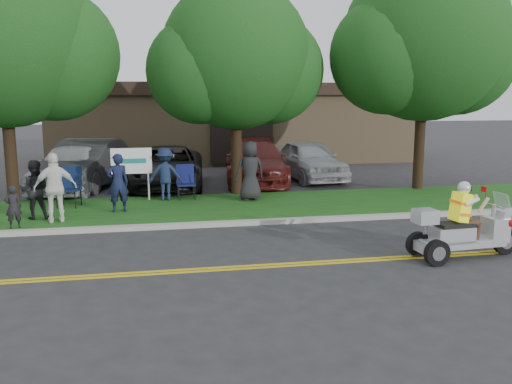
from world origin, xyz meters
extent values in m
plane|color=#28282B|center=(0.00, 0.00, 0.00)|extent=(120.00, 120.00, 0.00)
cube|color=gold|center=(0.00, -0.58, 0.01)|extent=(60.00, 0.10, 0.01)
cube|color=gold|center=(0.00, -0.42, 0.01)|extent=(60.00, 0.10, 0.01)
cube|color=#A8A89E|center=(0.00, 3.05, 0.06)|extent=(60.00, 0.25, 0.12)
cube|color=#154A13|center=(0.00, 5.20, 0.06)|extent=(60.00, 4.00, 0.10)
cube|color=#9E7F5B|center=(2.00, 19.00, 2.00)|extent=(18.00, 8.00, 4.00)
cube|color=black|center=(2.00, 14.95, 3.70)|extent=(18.00, 0.30, 0.60)
cylinder|color=#332114|center=(-6.50, 7.00, 2.30)|extent=(0.36, 0.36, 4.59)
sphere|color=#144715|center=(-6.50, 7.00, 5.08)|extent=(5.40, 5.40, 5.40)
sphere|color=#144715|center=(-5.15, 7.30, 4.59)|extent=(4.05, 4.05, 4.05)
cylinder|color=#332114|center=(0.50, 7.20, 2.10)|extent=(0.36, 0.36, 4.20)
sphere|color=#144715|center=(0.50, 7.20, 4.65)|extent=(4.80, 4.80, 4.80)
sphere|color=#144715|center=(1.70, 7.50, 4.20)|extent=(3.60, 3.60, 3.60)
sphere|color=#144715|center=(-0.70, 7.00, 4.12)|extent=(3.36, 3.36, 3.36)
cylinder|color=#332114|center=(7.00, 7.00, 2.38)|extent=(0.36, 0.36, 4.76)
sphere|color=#144715|center=(7.00, 7.00, 5.27)|extent=(5.60, 5.60, 5.60)
sphere|color=#144715|center=(8.40, 7.30, 4.76)|extent=(4.20, 4.20, 4.20)
sphere|color=#144715|center=(5.60, 6.80, 4.68)|extent=(3.92, 3.92, 3.92)
cylinder|color=silver|center=(-3.40, 6.60, 0.55)|extent=(0.06, 0.06, 1.10)
cylinder|color=silver|center=(-2.40, 6.60, 0.55)|extent=(0.06, 0.06, 1.10)
cube|color=white|center=(-2.90, 6.60, 1.35)|extent=(1.25, 0.06, 0.80)
cylinder|color=black|center=(5.04, -0.65, 0.28)|extent=(0.57, 0.17, 0.56)
cylinder|color=black|center=(3.19, -1.12, 0.26)|extent=(0.54, 0.18, 0.53)
cylinder|color=black|center=(3.14, -0.45, 0.26)|extent=(0.54, 0.18, 0.53)
cube|color=silver|center=(4.01, -0.72, 0.32)|extent=(1.81, 0.56, 0.17)
cube|color=silver|center=(3.73, -0.74, 0.52)|extent=(0.87, 0.49, 0.33)
cube|color=black|center=(3.77, -0.74, 0.71)|extent=(0.78, 0.45, 0.09)
cube|color=silver|center=(4.76, -0.67, 0.56)|extent=(0.45, 0.48, 0.52)
cube|color=silver|center=(4.89, -0.66, 1.11)|extent=(0.21, 0.44, 0.46)
cube|color=silver|center=(3.07, -0.79, 0.94)|extent=(0.45, 0.42, 0.28)
sphere|color=#B20C0F|center=(4.98, -0.79, 0.73)|extent=(0.21, 0.21, 0.21)
cube|color=#F8FC1A|center=(3.88, -0.73, 1.09)|extent=(0.35, 0.40, 0.61)
sphere|color=silver|center=(3.93, -0.73, 1.49)|extent=(0.27, 0.27, 0.27)
cylinder|color=black|center=(-5.03, 5.72, 0.35)|extent=(0.03, 0.03, 0.50)
cylinder|color=black|center=(-4.51, 5.60, 0.35)|extent=(0.03, 0.03, 0.50)
cylinder|color=black|center=(-4.93, 6.20, 0.35)|extent=(0.03, 0.03, 0.50)
cylinder|color=black|center=(-4.40, 6.08, 0.35)|extent=(0.03, 0.03, 0.50)
cube|color=#0E1C42|center=(-4.72, 5.90, 0.61)|extent=(0.73, 0.68, 0.05)
cube|color=#0E1C42|center=(-4.66, 6.17, 0.95)|extent=(0.65, 0.31, 0.67)
cylinder|color=black|center=(-1.48, 6.22, 0.33)|extent=(0.03, 0.03, 0.46)
cylinder|color=black|center=(-0.98, 6.23, 0.33)|extent=(0.03, 0.03, 0.46)
cylinder|color=black|center=(-1.49, 6.68, 0.33)|extent=(0.03, 0.03, 0.46)
cylinder|color=black|center=(-0.99, 6.69, 0.33)|extent=(0.03, 0.03, 0.46)
cube|color=#111751|center=(-1.24, 6.46, 0.57)|extent=(0.58, 0.53, 0.04)
cube|color=#111751|center=(-1.24, 6.71, 0.89)|extent=(0.58, 0.18, 0.62)
imported|color=#141A39|center=(-3.24, 4.91, 0.93)|extent=(0.67, 0.51, 1.66)
imported|color=black|center=(-5.36, 4.41, 0.89)|extent=(0.80, 0.64, 1.57)
imported|color=white|center=(-4.75, 3.90, 1.01)|extent=(1.12, 0.65, 1.80)
imported|color=#192647|center=(-1.87, 6.46, 0.93)|extent=(1.15, 0.77, 1.64)
imported|color=black|center=(0.73, 5.93, 1.04)|extent=(0.98, 0.70, 1.87)
imported|color=black|center=(-5.68, 3.40, 0.64)|extent=(0.45, 0.35, 1.07)
imported|color=#A9ACB0|center=(-5.00, 9.41, 0.86)|extent=(3.10, 5.40, 1.73)
imported|color=#2E2E30|center=(-4.63, 10.07, 0.88)|extent=(3.20, 5.67, 1.77)
imported|color=black|center=(-1.70, 9.45, 0.76)|extent=(3.01, 5.67, 1.52)
imported|color=#521513|center=(1.72, 10.08, 0.82)|extent=(3.02, 5.89, 1.64)
imported|color=#A6A8AE|center=(4.00, 10.36, 0.81)|extent=(2.29, 4.88, 1.62)
camera|label=1|loc=(-2.33, -10.58, 3.31)|focal=38.00mm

